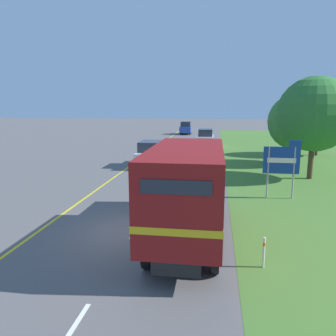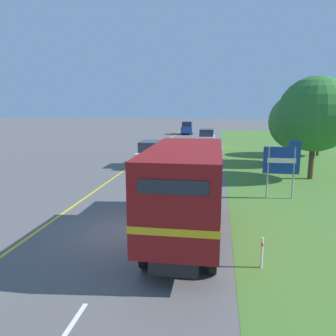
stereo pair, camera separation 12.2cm
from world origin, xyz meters
TOP-DOWN VIEW (x-y plane):
  - ground_plane at (0.00, 0.00)m, footprint 200.00×200.00m
  - edge_line_yellow at (-3.70, 17.78)m, footprint 0.12×68.75m
  - centre_dash_near at (0.00, 0.59)m, footprint 0.12×2.60m
  - centre_dash_mid_a at (0.00, 7.19)m, footprint 0.12×2.60m
  - centre_dash_mid_b at (0.00, 13.79)m, footprint 0.12×2.60m
  - centre_dash_far at (0.00, 20.39)m, footprint 0.12×2.60m
  - centre_dash_farthest at (0.00, 26.99)m, footprint 0.12×2.60m
  - horse_trailer_truck at (2.06, -0.26)m, footprint 2.36×8.07m
  - lead_car_white at (-2.06, 13.51)m, footprint 1.80×4.28m
  - lead_car_white_ahead at (1.83, 26.24)m, footprint 1.80×3.98m
  - lead_car_blue_ahead at (-1.87, 42.11)m, footprint 1.80×3.85m
  - highway_sign at (6.39, 5.58)m, footprint 1.82×0.09m
  - roadside_tree_near at (9.18, 10.60)m, footprint 4.77×4.77m
  - roadside_tree_mid at (9.33, 15.95)m, footprint 4.48×4.48m
  - roadside_tree_far at (12.58, 21.19)m, footprint 4.43×4.43m
  - delineator_post at (4.49, -2.19)m, footprint 0.08×0.08m

SIDE VIEW (x-z plane):
  - ground_plane at x=0.00m, z-range 0.00..0.00m
  - edge_line_yellow at x=-3.70m, z-range 0.00..0.01m
  - centre_dash_near at x=0.00m, z-range 0.00..0.01m
  - centre_dash_mid_a at x=0.00m, z-range 0.00..0.01m
  - centre_dash_mid_b at x=0.00m, z-range 0.00..0.01m
  - centre_dash_far at x=0.00m, z-range 0.00..0.01m
  - centre_dash_farthest at x=0.00m, z-range 0.00..0.01m
  - delineator_post at x=4.49m, z-range 0.03..0.98m
  - lead_car_white at x=-2.06m, z-range 0.00..2.00m
  - lead_car_white_ahead at x=1.83m, z-range 0.00..2.05m
  - lead_car_blue_ahead at x=-1.87m, z-range -0.01..2.07m
  - highway_sign at x=6.39m, z-range 0.39..3.44m
  - horse_trailer_truck at x=2.06m, z-range 0.22..3.65m
  - roadside_tree_mid at x=9.33m, z-range 0.61..6.32m
  - roadside_tree_far at x=12.58m, z-range 0.67..6.44m
  - roadside_tree_near at x=9.18m, z-range 0.90..7.50m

